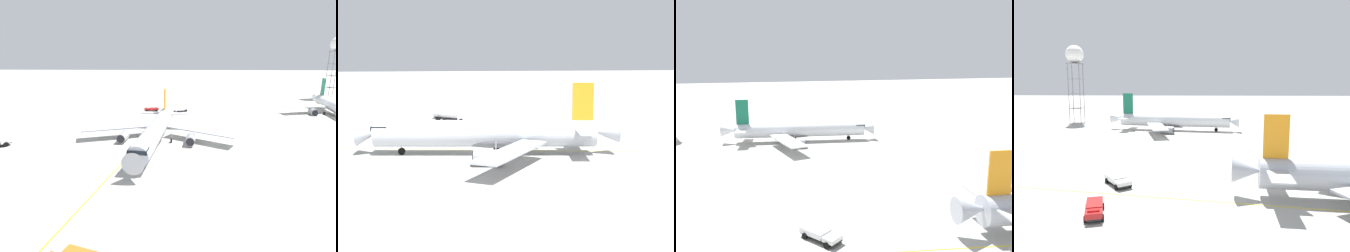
% 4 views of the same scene
% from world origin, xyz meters
% --- Properties ---
extents(ground_plane, '(600.00, 600.00, 0.00)m').
position_xyz_m(ground_plane, '(0.00, 0.00, 0.00)').
color(ground_plane, '#ADAAA3').
extents(airliner_main, '(37.87, 39.95, 11.01)m').
position_xyz_m(airliner_main, '(5.71, -0.09, 3.12)').
color(airliner_main, '#B2B7C1').
rests_on(airliner_main, ground_plane).
extents(fuel_tanker_truck, '(7.47, 8.93, 2.87)m').
position_xyz_m(fuel_tanker_truck, '(-31.00, -5.88, 1.59)').
color(fuel_tanker_truck, '#232326').
rests_on(fuel_tanker_truck, ground_plane).
extents(taxiway_centreline, '(24.52, 148.59, 0.01)m').
position_xyz_m(taxiway_centreline, '(1.05, -6.28, 0.00)').
color(taxiway_centreline, yellow).
rests_on(taxiway_centreline, ground_plane).
extents(safety_cone_near, '(0.36, 0.36, 0.55)m').
position_xyz_m(safety_cone_near, '(-22.97, -18.19, 0.28)').
color(safety_cone_near, orange).
rests_on(safety_cone_near, ground_plane).
extents(safety_cone_mid, '(0.36, 0.36, 0.55)m').
position_xyz_m(safety_cone_mid, '(-26.15, -20.15, 0.28)').
color(safety_cone_mid, orange).
rests_on(safety_cone_mid, ground_plane).
extents(safety_cone_far, '(0.36, 0.36, 0.55)m').
position_xyz_m(safety_cone_far, '(-31.02, -23.13, 0.28)').
color(safety_cone_far, orange).
rests_on(safety_cone_far, ground_plane).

